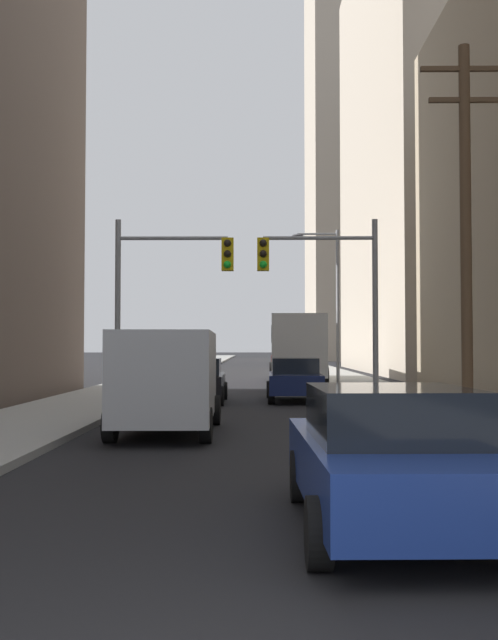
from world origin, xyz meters
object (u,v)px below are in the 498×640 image
object	(u,v)px
sedan_navy	(295,379)
sedan_black	(197,380)
city_bus	(296,346)
traffic_signal_near_left	(168,280)
cargo_van_silver	(168,375)
sedan_blue	(389,457)
traffic_signal_near_right	(324,280)

from	to	relation	value
sedan_navy	sedan_black	bearing A→B (deg)	-168.07
city_bus	sedan_black	xyz separation A→B (m)	(-4.13, -12.84, -1.16)
sedan_navy	traffic_signal_near_left	xyz separation A→B (m)	(-4.18, -2.43, 3.27)
cargo_van_silver	sedan_blue	world-z (taller)	cargo_van_silver
sedan_blue	sedan_navy	bearing A→B (deg)	90.11
city_bus	cargo_van_silver	size ratio (longest dim) A/B	2.19
city_bus	sedan_blue	distance (m)	29.61
city_bus	traffic_signal_near_right	xyz separation A→B (m)	(0.05, -14.56, 2.12)
sedan_navy	sedan_black	xyz separation A→B (m)	(-3.38, -0.71, 0.00)
sedan_navy	city_bus	bearing A→B (deg)	86.47
city_bus	cargo_van_silver	bearing A→B (deg)	-100.89
cargo_van_silver	sedan_black	bearing A→B (deg)	90.30
sedan_blue	sedan_navy	xyz separation A→B (m)	(-0.03, 17.46, 0.00)
cargo_van_silver	traffic_signal_near_right	bearing A→B (deg)	58.23
city_bus	traffic_signal_near_left	size ratio (longest dim) A/B	1.93
sedan_navy	sedan_blue	bearing A→B (deg)	-89.89
sedan_navy	sedan_black	distance (m)	3.46
traffic_signal_near_right	sedan_blue	bearing A→B (deg)	-92.90
sedan_blue	traffic_signal_near_right	xyz separation A→B (m)	(0.76, 15.03, 3.27)
city_bus	sedan_blue	world-z (taller)	city_bus
city_bus	traffic_signal_near_right	distance (m)	14.71
sedan_navy	sedan_black	size ratio (longest dim) A/B	1.00
city_bus	sedan_black	world-z (taller)	city_bus
cargo_van_silver	traffic_signal_near_left	bearing A→B (deg)	97.21
sedan_black	cargo_van_silver	bearing A→B (deg)	-89.70
cargo_van_silver	city_bus	bearing A→B (deg)	79.11
city_bus	traffic_signal_near_right	bearing A→B (deg)	-89.81
city_bus	sedan_navy	world-z (taller)	city_bus
cargo_van_silver	sedan_blue	bearing A→B (deg)	-68.02
sedan_blue	traffic_signal_near_left	xyz separation A→B (m)	(-4.22, 15.03, 3.27)
cargo_van_silver	sedan_blue	distance (m)	9.02
cargo_van_silver	traffic_signal_near_left	distance (m)	7.27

